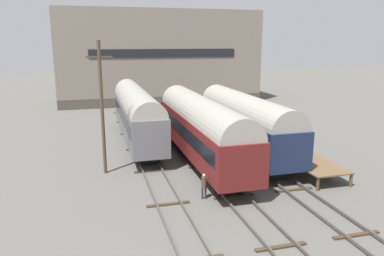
# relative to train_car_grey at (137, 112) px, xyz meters

# --- Properties ---
(ground_plane) EXTENTS (200.00, 200.00, 0.00)m
(ground_plane) POSITION_rel_train_car_grey_xyz_m (4.15, -11.33, -3.01)
(ground_plane) COLOR #56544F
(track_left) EXTENTS (2.60, 60.00, 0.26)m
(track_left) POSITION_rel_train_car_grey_xyz_m (-0.00, -11.33, -2.87)
(track_left) COLOR #4C4742
(track_left) RESTS_ON ground
(track_middle) EXTENTS (2.60, 60.00, 0.26)m
(track_middle) POSITION_rel_train_car_grey_xyz_m (4.15, -11.33, -2.87)
(track_middle) COLOR #4C4742
(track_middle) RESTS_ON ground
(track_right) EXTENTS (2.60, 60.00, 0.26)m
(track_right) POSITION_rel_train_car_grey_xyz_m (8.30, -11.33, -2.87)
(track_right) COLOR #4C4742
(track_right) RESTS_ON ground
(train_car_grey) EXTENTS (2.84, 17.42, 5.25)m
(train_car_grey) POSITION_rel_train_car_grey_xyz_m (0.00, 0.00, 0.00)
(train_car_grey) COLOR black
(train_car_grey) RESTS_ON ground
(train_car_navy) EXTENTS (3.14, 15.45, 5.15)m
(train_car_navy) POSITION_rel_train_car_grey_xyz_m (8.30, -6.13, -0.11)
(train_car_navy) COLOR black
(train_car_navy) RESTS_ON ground
(train_car_maroon) EXTENTS (3.14, 17.24, 5.24)m
(train_car_maroon) POSITION_rel_train_car_grey_xyz_m (4.15, -7.21, -0.05)
(train_car_maroon) COLOR black
(train_car_maroon) RESTS_ON ground
(station_platform) EXTENTS (2.80, 10.77, 1.00)m
(station_platform) POSITION_rel_train_car_grey_xyz_m (11.02, -9.51, -2.09)
(station_platform) COLOR brown
(station_platform) RESTS_ON ground
(bench) EXTENTS (1.40, 0.40, 0.91)m
(bench) POSITION_rel_train_car_grey_xyz_m (10.70, -9.01, -1.52)
(bench) COLOR brown
(bench) RESTS_ON station_platform
(person_worker) EXTENTS (0.32, 0.32, 1.62)m
(person_worker) POSITION_rel_train_car_grey_xyz_m (2.30, -14.02, -2.04)
(person_worker) COLOR #282833
(person_worker) RESTS_ON ground
(utility_pole) EXTENTS (1.80, 0.24, 9.54)m
(utility_pole) POSITION_rel_train_car_grey_xyz_m (-3.33, -7.70, 1.92)
(utility_pole) COLOR #473828
(utility_pole) RESTS_ON ground
(warehouse_building) EXTENTS (30.65, 13.01, 14.02)m
(warehouse_building) POSITION_rel_train_car_grey_xyz_m (6.68, 26.35, 4.00)
(warehouse_building) COLOR #46403A
(warehouse_building) RESTS_ON ground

